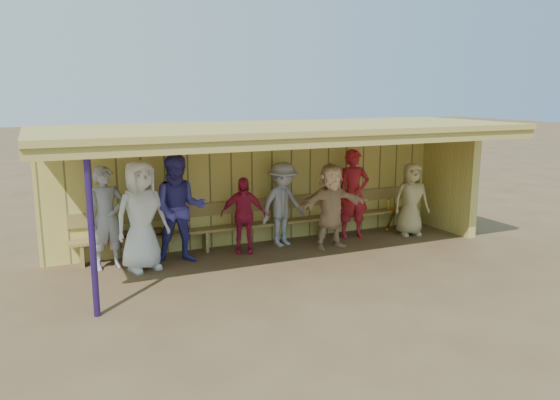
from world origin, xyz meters
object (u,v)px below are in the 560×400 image
Objects in this scene: player_e at (283,204)px; player_d at (243,215)px; bench at (265,218)px; player_h at (411,199)px; player_b at (141,216)px; player_c at (179,209)px; player_f at (331,206)px; player_g at (353,194)px; player_a at (106,218)px.

player_d is at bearing 170.82° from player_e.
player_h is at bearing -12.26° from bench.
player_b is 0.72m from player_c.
player_e is 1.00× the size of player_f.
player_f is 0.90× the size of player_g.
player_a reaches higher than player_h.
player_a is at bearing 163.83° from player_e.
player_f is (1.72, -0.41, 0.11)m from player_d.
bench is at bearing -178.13° from player_h.
bench is (-0.27, 0.31, -0.33)m from player_e.
player_c is at bearing -167.85° from player_g.
player_h is at bearing -11.48° from player_a.
player_b is at bearing -155.69° from player_c.
player_c is 1.17× the size of player_e.
bench is at bearing -1.76° from player_a.
player_d is (1.98, 0.26, -0.23)m from player_b.
bench is (-1.08, 0.85, -0.33)m from player_f.
player_h is (2.90, -0.38, -0.06)m from player_e.
player_a is 3.44m from player_e.
player_f is (4.25, -0.46, -0.06)m from player_a.
player_d reaches higher than bench.
player_c is at bearing 172.31° from player_f.
player_h reaches higher than bench.
bench is at bearing -0.70° from player_b.
player_f reaches higher than bench.
player_b is 1.22× the size of player_h.
player_d is 0.87× the size of player_e.
player_e is at bearing -173.40° from player_h.
player_g is at bearing -11.27° from player_b.
player_b is 2.75m from bench.
player_d is at bearing 164.47° from player_f.
player_e is at bearing 20.08° from player_c.
player_c is (1.26, -0.17, 0.08)m from player_a.
player_c reaches higher than bench.
player_a is 1.07× the size of player_f.
player_h is at bearing -15.51° from player_b.
player_f is 1.08× the size of player_h.
player_c is 2.04m from bench.
player_f is 0.96m from player_g.
player_b reaches higher than player_a.
player_g reaches higher than player_a.
player_g is (0.82, 0.49, 0.09)m from player_f.
player_g is 1.19× the size of player_h.
player_f is at bearing -14.94° from player_a.
player_c is at bearing -163.67° from bench.
player_b reaches higher than player_f.
player_g reaches higher than bench.
player_g reaches higher than player_e.
player_f is (0.81, -0.54, 0.00)m from player_e.
player_b is 0.97× the size of player_c.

